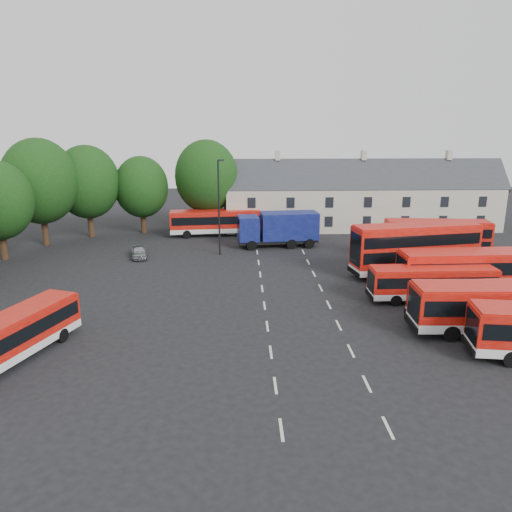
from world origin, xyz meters
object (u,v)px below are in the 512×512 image
object	(u,v)px
box_truck	(279,228)
silver_car	(139,252)
lamppost	(219,205)
bus_west	(9,335)
bus_dd_south	(415,247)

from	to	relation	value
box_truck	silver_car	bearing A→B (deg)	-170.22
box_truck	silver_car	xyz separation A→B (m)	(-14.90, -4.12, -1.55)
box_truck	lamppost	xyz separation A→B (m)	(-6.53, -3.34, 3.15)
box_truck	bus_west	bearing A→B (deg)	-129.16
bus_dd_south	silver_car	xyz separation A→B (m)	(-26.44, 6.95, -2.08)
lamppost	box_truck	bearing A→B (deg)	27.10
bus_west	lamppost	size ratio (longest dim) A/B	1.02
bus_west	silver_car	size ratio (longest dim) A/B	2.75
silver_car	lamppost	distance (m)	9.63
bus_west	lamppost	bearing A→B (deg)	-5.72
bus_west	silver_car	xyz separation A→B (m)	(3.06, 23.02, -1.07)
bus_west	box_truck	xyz separation A→B (m)	(17.96, 27.14, 0.48)
box_truck	lamppost	world-z (taller)	lamppost
bus_dd_south	bus_west	world-z (taller)	bus_dd_south
lamppost	silver_car	bearing A→B (deg)	-174.71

